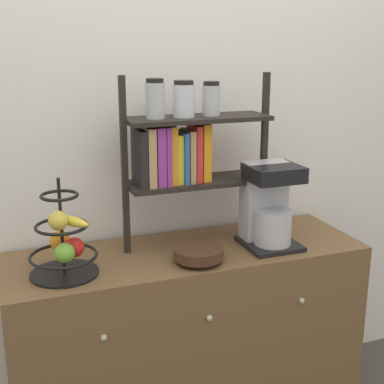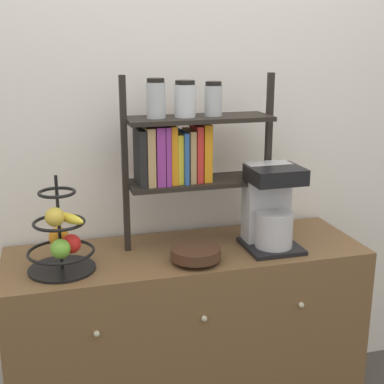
# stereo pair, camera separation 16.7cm
# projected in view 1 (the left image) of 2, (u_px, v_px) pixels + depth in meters

# --- Properties ---
(wall_back) EXTENTS (7.00, 0.05, 2.60)m
(wall_back) POSITION_uv_depth(u_px,v_px,m) (165.00, 125.00, 2.32)
(wall_back) COLOR silver
(wall_back) RESTS_ON ground_plane
(sideboard) EXTENTS (1.46, 0.50, 0.83)m
(sideboard) POSITION_uv_depth(u_px,v_px,m) (187.00, 340.00, 2.30)
(sideboard) COLOR brown
(sideboard) RESTS_ON ground_plane
(coffee_maker) EXTENTS (0.22, 0.23, 0.35)m
(coffee_maker) POSITION_uv_depth(u_px,v_px,m) (269.00, 205.00, 2.21)
(coffee_maker) COLOR black
(coffee_maker) RESTS_ON sideboard
(fruit_stand) EXTENTS (0.25, 0.25, 0.37)m
(fruit_stand) POSITION_uv_depth(u_px,v_px,m) (64.00, 244.00, 1.92)
(fruit_stand) COLOR black
(fruit_stand) RESTS_ON sideboard
(wooden_bowl) EXTENTS (0.19, 0.19, 0.06)m
(wooden_bowl) POSITION_uv_depth(u_px,v_px,m) (198.00, 253.00, 2.06)
(wooden_bowl) COLOR #422819
(wooden_bowl) RESTS_ON sideboard
(shelf_hutch) EXTENTS (0.63, 0.20, 0.70)m
(shelf_hutch) POSITION_uv_depth(u_px,v_px,m) (180.00, 145.00, 2.14)
(shelf_hutch) COLOR black
(shelf_hutch) RESTS_ON sideboard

